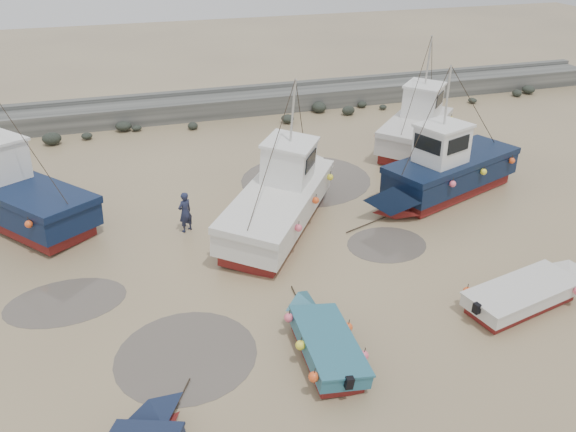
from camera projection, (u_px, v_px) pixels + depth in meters
name	position (u px, v px, depth m)	size (l,w,h in m)	color
ground	(307.00, 316.00, 18.91)	(120.00, 120.00, 0.00)	tan
seawall	(202.00, 107.00, 37.11)	(60.00, 4.92, 1.50)	slate
puddle_a	(186.00, 355.00, 17.22)	(4.38, 4.38, 0.01)	#524A42
puddle_b	(387.00, 244.00, 22.97)	(3.31, 3.31, 0.01)	#524A42
puddle_c	(66.00, 302.00, 19.57)	(4.14, 4.14, 0.01)	#524A42
puddle_d	(306.00, 180.00, 28.52)	(6.62, 6.62, 0.01)	#524A42
dinghy_2	(322.00, 338.00, 17.09)	(2.13, 5.71, 1.43)	maroon
dinghy_3	(530.00, 291.00, 19.25)	(6.49, 2.59, 1.43)	maroon
cabin_boat_0	(6.00, 192.00, 24.26)	(8.07, 9.33, 6.22)	maroon
cabin_boat_1	(281.00, 195.00, 24.06)	(7.49, 9.87, 6.22)	maroon
cabin_boat_2	(444.00, 171.00, 26.24)	(10.01, 5.16, 6.22)	maroon
cabin_boat_3	(418.00, 125.00, 31.83)	(7.50, 7.56, 6.22)	maroon
person	(187.00, 231.00, 23.95)	(0.66, 0.43, 1.81)	#1D223C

